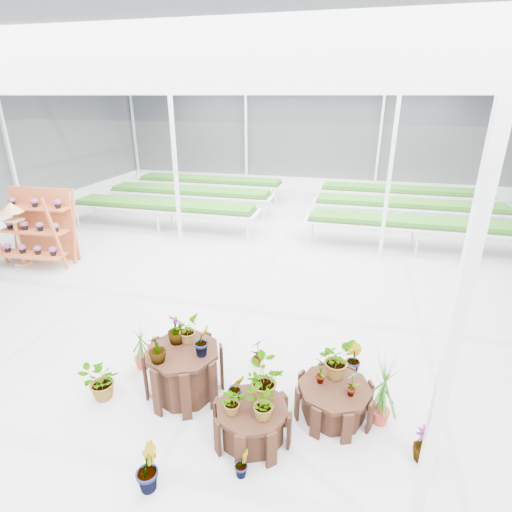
% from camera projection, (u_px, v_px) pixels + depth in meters
% --- Properties ---
extents(ground_plane, '(24.00, 24.00, 0.00)m').
position_uv_depth(ground_plane, '(235.00, 314.00, 8.23)').
color(ground_plane, gray).
rests_on(ground_plane, ground).
extents(greenhouse_shell, '(18.00, 24.00, 4.50)m').
position_uv_depth(greenhouse_shell, '(233.00, 208.00, 7.39)').
color(greenhouse_shell, white).
rests_on(greenhouse_shell, ground).
extents(steel_frame, '(18.00, 24.00, 4.50)m').
position_uv_depth(steel_frame, '(233.00, 208.00, 7.39)').
color(steel_frame, silver).
rests_on(steel_frame, ground).
extents(nursery_benches, '(16.00, 7.00, 0.84)m').
position_uv_depth(nursery_benches, '(292.00, 207.00, 14.55)').
color(nursery_benches, silver).
rests_on(nursery_benches, ground).
extents(plinth_tall, '(1.43, 1.43, 0.76)m').
position_uv_depth(plinth_tall, '(184.00, 372.00, 5.93)').
color(plinth_tall, '#31190F').
rests_on(plinth_tall, ground).
extents(plinth_mid, '(1.01, 1.01, 0.52)m').
position_uv_depth(plinth_mid, '(252.00, 423.00, 5.17)').
color(plinth_mid, '#31190F').
rests_on(plinth_mid, ground).
extents(plinth_low, '(1.38, 1.38, 0.48)m').
position_uv_depth(plinth_low, '(334.00, 400.00, 5.58)').
color(plinth_low, '#31190F').
rests_on(plinth_low, ground).
extents(shelf_rack, '(1.93, 1.11, 1.98)m').
position_uv_depth(shelf_rack, '(34.00, 229.00, 10.33)').
color(shelf_rack, '#AB5027').
rests_on(shelf_rack, ground).
extents(bird_table, '(0.52, 0.52, 1.71)m').
position_uv_depth(bird_table, '(17.00, 235.00, 10.29)').
color(bird_table, tan).
rests_on(bird_table, ground).
extents(nursery_plants, '(4.88, 3.04, 1.25)m').
position_uv_depth(nursery_plants, '(236.00, 370.00, 5.69)').
color(nursery_plants, '#2B661A').
rests_on(nursery_plants, ground).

